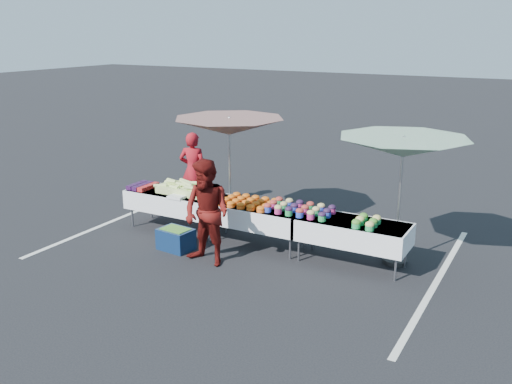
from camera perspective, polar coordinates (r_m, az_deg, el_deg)
The scene contains 17 objects.
ground at distance 10.35m, azimuth 0.00°, elevation -5.33°, with size 80.00×80.00×0.00m, color black.
stripe_left at distance 12.13m, azimuth -13.38°, elevation -2.52°, with size 0.10×5.00×0.00m, color silver.
stripe_right at distance 9.36m, azimuth 17.63°, elevation -8.51°, with size 0.10×5.00×0.00m, color silver.
table_left at distance 11.09m, azimuth -8.17°, elevation -0.83°, with size 1.86×0.81×0.75m.
table_center at distance 10.15m, azimuth 0.00°, elevation -2.26°, with size 1.86×0.81×0.75m.
table_right at distance 9.47m, azimuth 9.61°, elevation -3.88°, with size 1.86×0.81×0.75m.
berry_punnets at distance 11.42m, azimuth -11.25°, elevation 0.59°, with size 0.40×0.54×0.08m.
corn_pile at distance 10.92m, azimuth -7.08°, elevation 0.33°, with size 1.16×0.57×0.26m.
plastic_bags at distance 10.64m, azimuth -7.88°, elevation -0.48°, with size 0.30×0.25×0.05m, color white.
carrot_bowls at distance 10.15m, azimuth -0.77°, elevation -0.99°, with size 0.95×0.69×0.11m.
potato_cups at distance 9.72m, azimuth 4.40°, elevation -1.63°, with size 1.14×0.58×0.16m.
bean_baskets at distance 9.22m, azimuth 10.99°, elevation -2.92°, with size 0.36×0.50×0.15m.
vendor at distance 12.32m, azimuth -6.31°, elevation 2.15°, with size 0.61×0.40×1.67m, color maroon.
customer at distance 9.31m, azimuth -4.93°, elevation -2.10°, with size 0.86×0.67×1.76m, color #570F0D.
umbrella_left at distance 10.85m, azimuth -2.70°, elevation 6.49°, with size 2.51×2.51×2.18m.
umbrella_right at distance 9.30m, azimuth 14.51°, elevation 4.27°, with size 2.22×2.22×2.16m.
storage_bin at distance 10.20m, azimuth -8.02°, elevation -4.64°, with size 0.63×0.49×0.39m.
Camera 1 is at (4.65, -8.44, 3.77)m, focal length 40.00 mm.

